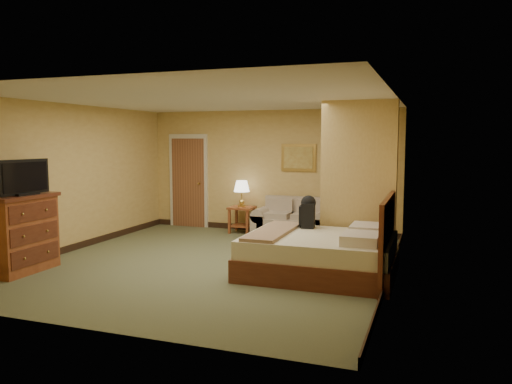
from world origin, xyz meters
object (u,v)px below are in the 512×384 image
at_px(loveseat, 293,224).
at_px(coffee_table, 288,233).
at_px(dresser, 21,233).
at_px(bed, 323,253).

height_order(loveseat, coffee_table, loveseat).
bearing_deg(loveseat, dresser, -127.73).
height_order(coffee_table, dresser, dresser).
relative_size(loveseat, coffee_table, 2.41).
distance_m(dresser, bed, 4.50).
relative_size(loveseat, dresser, 1.36).
distance_m(loveseat, dresser, 5.06).
bearing_deg(bed, coffee_table, 122.60).
relative_size(coffee_table, dresser, 0.57).
height_order(dresser, bed, bed).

